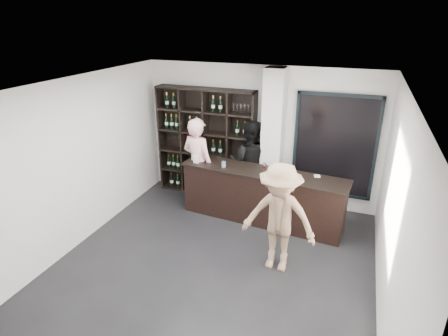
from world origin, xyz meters
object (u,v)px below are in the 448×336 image
at_px(wine_shelf, 206,143).
at_px(taster_pink, 198,164).
at_px(customer, 279,218).
at_px(tasting_counter, 262,196).
at_px(taster_black, 249,163).

xyz_separation_m(wine_shelf, taster_pink, (0.10, -0.68, -0.23)).
bearing_deg(wine_shelf, customer, -45.65).
distance_m(wine_shelf, customer, 3.04).
bearing_deg(tasting_counter, taster_black, 130.17).
relative_size(wine_shelf, customer, 1.33).
bearing_deg(taster_pink, wine_shelf, -66.53).
xyz_separation_m(wine_shelf, taster_black, (1.05, -0.17, -0.27)).
relative_size(taster_black, customer, 1.03).
relative_size(wine_shelf, tasting_counter, 0.74).
height_order(wine_shelf, taster_black, wine_shelf).
xyz_separation_m(wine_shelf, tasting_counter, (1.50, -0.82, -0.67)).
relative_size(tasting_counter, customer, 1.79).
xyz_separation_m(tasting_counter, customer, (0.62, -1.35, 0.37)).
bearing_deg(taster_pink, tasting_counter, -170.27).
relative_size(wine_shelf, taster_black, 1.29).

